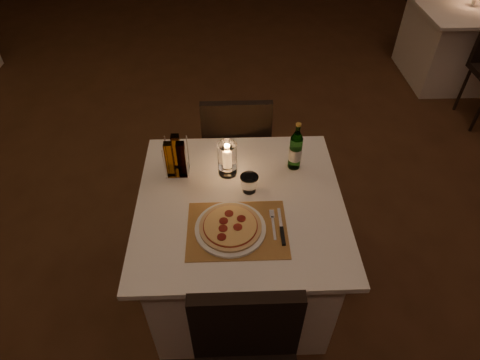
{
  "coord_description": "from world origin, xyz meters",
  "views": [
    {
      "loc": [
        0.05,
        -1.82,
        2.15
      ],
      "look_at": [
        0.1,
        -0.46,
        0.86
      ],
      "focal_mm": 30.0,
      "sensor_mm": 36.0,
      "label": 1
    }
  ],
  "objects_px": {
    "main_table": "(240,247)",
    "chair_far": "(236,141)",
    "neighbor_table_right": "(458,43)",
    "plate": "(230,228)",
    "hurricane_candle": "(227,157)",
    "pizza": "(230,226)",
    "water_bottle": "(295,150)",
    "tumbler": "(249,184)"
  },
  "relations": [
    {
      "from": "plate",
      "to": "neighbor_table_right",
      "type": "height_order",
      "value": "plate"
    },
    {
      "from": "hurricane_candle",
      "to": "pizza",
      "type": "bearing_deg",
      "value": -88.9
    },
    {
      "from": "pizza",
      "to": "neighbor_table_right",
      "type": "bearing_deg",
      "value": 48.64
    },
    {
      "from": "chair_far",
      "to": "neighbor_table_right",
      "type": "xyz_separation_m",
      "value": [
        2.28,
        1.76,
        -0.18
      ]
    },
    {
      "from": "main_table",
      "to": "hurricane_candle",
      "type": "xyz_separation_m",
      "value": [
        -0.06,
        0.2,
        0.48
      ]
    },
    {
      "from": "hurricane_candle",
      "to": "neighbor_table_right",
      "type": "height_order",
      "value": "hurricane_candle"
    },
    {
      "from": "chair_far",
      "to": "hurricane_candle",
      "type": "height_order",
      "value": "hurricane_candle"
    },
    {
      "from": "main_table",
      "to": "water_bottle",
      "type": "distance_m",
      "value": 0.61
    },
    {
      "from": "main_table",
      "to": "chair_far",
      "type": "relative_size",
      "value": 1.11
    },
    {
      "from": "main_table",
      "to": "chair_far",
      "type": "distance_m",
      "value": 0.74
    },
    {
      "from": "main_table",
      "to": "neighbor_table_right",
      "type": "relative_size",
      "value": 1.0
    },
    {
      "from": "pizza",
      "to": "tumbler",
      "type": "xyz_separation_m",
      "value": [
        0.1,
        0.25,
        0.02
      ]
    },
    {
      "from": "main_table",
      "to": "hurricane_candle",
      "type": "height_order",
      "value": "hurricane_candle"
    },
    {
      "from": "plate",
      "to": "pizza",
      "type": "relative_size",
      "value": 1.14
    },
    {
      "from": "plate",
      "to": "water_bottle",
      "type": "xyz_separation_m",
      "value": [
        0.34,
        0.42,
        0.1
      ]
    },
    {
      "from": "hurricane_candle",
      "to": "water_bottle",
      "type": "bearing_deg",
      "value": 6.36
    },
    {
      "from": "tumbler",
      "to": "water_bottle",
      "type": "bearing_deg",
      "value": 34.91
    },
    {
      "from": "chair_far",
      "to": "plate",
      "type": "relative_size",
      "value": 2.81
    },
    {
      "from": "chair_far",
      "to": "hurricane_candle",
      "type": "bearing_deg",
      "value": -96.41
    },
    {
      "from": "main_table",
      "to": "water_bottle",
      "type": "height_order",
      "value": "water_bottle"
    },
    {
      "from": "pizza",
      "to": "hurricane_candle",
      "type": "bearing_deg",
      "value": 91.1
    },
    {
      "from": "neighbor_table_right",
      "to": "main_table",
      "type": "bearing_deg",
      "value": -132.74
    },
    {
      "from": "pizza",
      "to": "chair_far",
      "type": "bearing_deg",
      "value": 86.79
    },
    {
      "from": "chair_far",
      "to": "water_bottle",
      "type": "relative_size",
      "value": 3.27
    },
    {
      "from": "tumbler",
      "to": "neighbor_table_right",
      "type": "bearing_deg",
      "value": 47.02
    },
    {
      "from": "plate",
      "to": "tumbler",
      "type": "bearing_deg",
      "value": 68.9
    },
    {
      "from": "plate",
      "to": "hurricane_candle",
      "type": "xyz_separation_m",
      "value": [
        -0.01,
        0.38,
        0.1
      ]
    },
    {
      "from": "main_table",
      "to": "pizza",
      "type": "bearing_deg",
      "value": -105.56
    },
    {
      "from": "pizza",
      "to": "water_bottle",
      "type": "xyz_separation_m",
      "value": [
        0.34,
        0.42,
        0.08
      ]
    },
    {
      "from": "plate",
      "to": "hurricane_candle",
      "type": "relative_size",
      "value": 1.7
    },
    {
      "from": "main_table",
      "to": "chair_far",
      "type": "xyz_separation_m",
      "value": [
        0.0,
        0.71,
        0.18
      ]
    },
    {
      "from": "main_table",
      "to": "chair_far",
      "type": "height_order",
      "value": "chair_far"
    },
    {
      "from": "pizza",
      "to": "water_bottle",
      "type": "distance_m",
      "value": 0.55
    },
    {
      "from": "hurricane_candle",
      "to": "plate",
      "type": "bearing_deg",
      "value": -88.88
    },
    {
      "from": "main_table",
      "to": "pizza",
      "type": "relative_size",
      "value": 3.57
    },
    {
      "from": "main_table",
      "to": "hurricane_candle",
      "type": "bearing_deg",
      "value": 105.83
    },
    {
      "from": "pizza",
      "to": "plate",
      "type": "bearing_deg",
      "value": -30.11
    },
    {
      "from": "water_bottle",
      "to": "neighbor_table_right",
      "type": "height_order",
      "value": "water_bottle"
    },
    {
      "from": "plate",
      "to": "neighbor_table_right",
      "type": "xyz_separation_m",
      "value": [
        2.33,
        2.65,
        -0.38
      ]
    },
    {
      "from": "chair_far",
      "to": "hurricane_candle",
      "type": "distance_m",
      "value": 0.6
    },
    {
      "from": "main_table",
      "to": "pizza",
      "type": "height_order",
      "value": "pizza"
    },
    {
      "from": "water_bottle",
      "to": "neighbor_table_right",
      "type": "relative_size",
      "value": 0.28
    }
  ]
}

